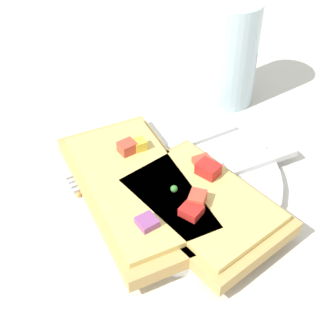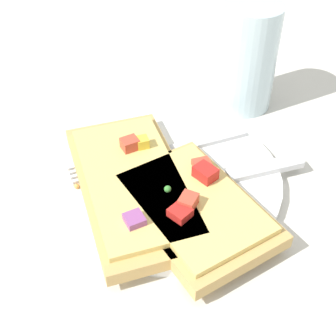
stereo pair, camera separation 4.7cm
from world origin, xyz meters
TOP-DOWN VIEW (x-y plane):
  - ground_plane at (0.00, 0.00)m, footprint 4.00×4.00m
  - plate at (0.00, 0.00)m, footprint 0.23×0.23m
  - fork at (-0.02, 0.02)m, footprint 0.17×0.14m
  - knife at (0.05, 0.01)m, footprint 0.19×0.14m
  - pizza_slice_main at (-0.03, -0.03)m, footprint 0.20×0.22m
  - pizza_slice_corner at (0.04, -0.05)m, footprint 0.18×0.18m
  - crumb_scatter at (-0.04, -0.01)m, footprint 0.09×0.07m
  - drinking_glass at (0.05, 0.17)m, footprint 0.07×0.07m

SIDE VIEW (x-z plane):
  - ground_plane at x=0.00m, z-range 0.00..0.00m
  - plate at x=0.00m, z-range 0.00..0.01m
  - knife at x=0.05m, z-range 0.01..0.02m
  - fork at x=-0.02m, z-range 0.01..0.02m
  - crumb_scatter at x=-0.04m, z-range 0.01..0.02m
  - pizza_slice_main at x=-0.03m, z-range 0.01..0.04m
  - pizza_slice_corner at x=0.04m, z-range 0.01..0.04m
  - drinking_glass at x=0.05m, z-range 0.00..0.13m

